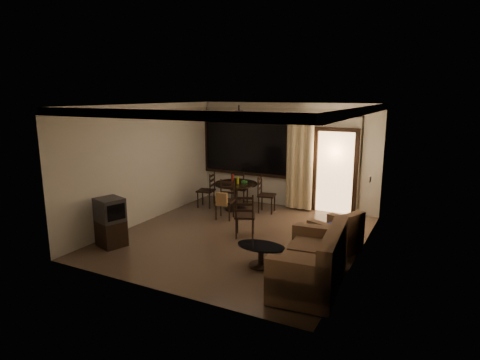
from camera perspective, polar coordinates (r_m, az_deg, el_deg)
The scene contains 12 objects.
ground at distance 8.77m, azimuth -0.14°, elevation -7.99°, with size 5.50×5.50×0.00m, color #7F6651.
room_shell at distance 9.70m, azimuth 7.82°, elevation 4.99°, with size 5.50×6.70×5.50m.
dining_table at distance 10.59m, azimuth -0.62°, elevation -1.24°, with size 1.15×1.15×0.94m.
dining_chair_west at distance 10.94m, azimuth -4.80°, elevation -2.38°, with size 0.48×0.48×0.95m.
dining_chair_east at distance 10.44m, azimuth 3.75°, elevation -3.08°, with size 0.48×0.48×0.95m.
dining_chair_south at distance 9.87m, azimuth -2.17°, elevation -3.82°, with size 0.48×0.53×0.95m.
dining_chair_north at distance 11.14m, azimuth -0.06°, elevation -2.07°, with size 0.48×0.48×0.95m.
tv_cabinet at distance 8.50m, azimuth -17.93°, elevation -5.72°, with size 0.63×0.60×0.99m.
sofa at distance 6.59m, azimuth 10.48°, elevation -11.69°, with size 1.11×1.86×0.95m.
armchair at distance 8.06m, azimuth 13.65°, elevation -7.72°, with size 1.03×1.03×0.79m.
coffee_table at distance 7.25m, azimuth 3.00°, elevation -10.23°, with size 0.89×0.53×0.39m.
side_chair at distance 8.66m, azimuth 0.69°, elevation -6.23°, with size 0.57×0.57×0.97m.
Camera 1 is at (3.78, -7.32, 3.02)m, focal length 30.00 mm.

